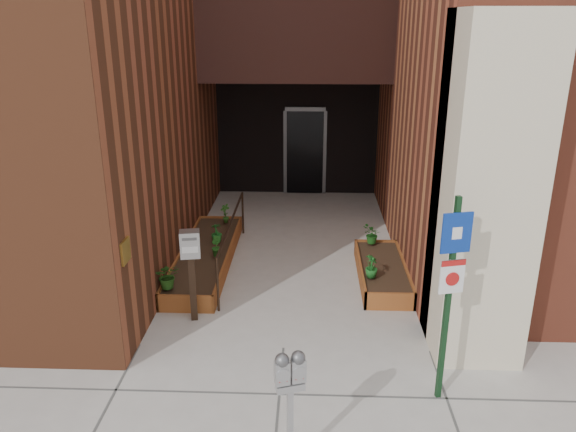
# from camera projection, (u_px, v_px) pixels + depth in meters

# --- Properties ---
(ground) EXTENTS (80.00, 80.00, 0.00)m
(ground) POSITION_uv_depth(u_px,v_px,m) (283.00, 348.00, 7.70)
(ground) COLOR #9E9991
(ground) RESTS_ON ground
(planter_left) EXTENTS (0.90, 3.60, 0.30)m
(planter_left) POSITION_uv_depth(u_px,v_px,m) (206.00, 258.00, 10.26)
(planter_left) COLOR brown
(planter_left) RESTS_ON ground
(planter_right) EXTENTS (0.80, 2.20, 0.30)m
(planter_right) POSITION_uv_depth(u_px,v_px,m) (382.00, 272.00, 9.67)
(planter_right) COLOR brown
(planter_right) RESTS_ON ground
(handrail) EXTENTS (0.04, 3.34, 0.90)m
(handrail) POSITION_uv_depth(u_px,v_px,m) (232.00, 228.00, 9.99)
(handrail) COLOR black
(handrail) RESTS_ON ground
(parking_meter) EXTENTS (0.31, 0.19, 1.34)m
(parking_meter) POSITION_uv_depth(u_px,v_px,m) (290.00, 380.00, 5.33)
(parking_meter) COLOR #99999B
(parking_meter) RESTS_ON ground
(sign_post) EXTENTS (0.34, 0.12, 2.52)m
(sign_post) POSITION_uv_depth(u_px,v_px,m) (451.00, 280.00, 6.19)
(sign_post) COLOR black
(sign_post) RESTS_ON ground
(payment_dropbox) EXTENTS (0.32, 0.26, 1.42)m
(payment_dropbox) POSITION_uv_depth(u_px,v_px,m) (191.00, 257.00, 8.10)
(payment_dropbox) COLOR black
(payment_dropbox) RESTS_ON ground
(shrub_left_a) EXTENTS (0.46, 0.46, 0.41)m
(shrub_left_a) POSITION_uv_depth(u_px,v_px,m) (168.00, 276.00, 8.69)
(shrub_left_a) COLOR #235217
(shrub_left_a) RESTS_ON planter_left
(shrub_left_b) EXTENTS (0.27, 0.27, 0.36)m
(shrub_left_b) POSITION_uv_depth(u_px,v_px,m) (216.00, 246.00, 9.87)
(shrub_left_b) COLOR #205A19
(shrub_left_b) RESTS_ON planter_left
(shrub_left_c) EXTENTS (0.26, 0.26, 0.36)m
(shrub_left_c) POSITION_uv_depth(u_px,v_px,m) (217.00, 232.00, 10.50)
(shrub_left_c) COLOR #1B601F
(shrub_left_c) RESTS_ON planter_left
(shrub_left_d) EXTENTS (0.29, 0.29, 0.39)m
(shrub_left_d) POSITION_uv_depth(u_px,v_px,m) (225.00, 213.00, 11.47)
(shrub_left_d) COLOR #285B1A
(shrub_left_d) RESTS_ON planter_left
(shrub_right_a) EXTENTS (0.27, 0.27, 0.37)m
(shrub_right_a) POSITION_uv_depth(u_px,v_px,m) (372.00, 267.00, 9.06)
(shrub_right_a) COLOR #19591D
(shrub_right_a) RESTS_ON planter_right
(shrub_right_b) EXTENTS (0.27, 0.27, 0.36)m
(shrub_right_b) POSITION_uv_depth(u_px,v_px,m) (371.00, 264.00, 9.17)
(shrub_right_b) COLOR #21601B
(shrub_right_b) RESTS_ON planter_right
(shrub_right_c) EXTENTS (0.45, 0.45, 0.36)m
(shrub_right_c) POSITION_uv_depth(u_px,v_px,m) (372.00, 235.00, 10.40)
(shrub_right_c) COLOR #1B5418
(shrub_right_c) RESTS_ON planter_right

